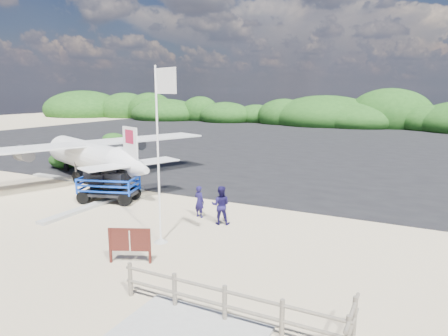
# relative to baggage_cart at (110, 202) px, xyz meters

# --- Properties ---
(ground) EXTENTS (160.00, 160.00, 0.00)m
(ground) POSITION_rel_baggage_cart_xyz_m (4.41, -2.27, 0.00)
(ground) COLOR beige
(asphalt_apron) EXTENTS (90.00, 50.00, 0.04)m
(asphalt_apron) POSITION_rel_baggage_cart_xyz_m (4.41, 27.73, 0.00)
(asphalt_apron) COLOR #B2B2B2
(asphalt_apron) RESTS_ON ground
(lagoon) EXTENTS (9.00, 7.00, 0.40)m
(lagoon) POSITION_rel_baggage_cart_xyz_m (-4.59, -0.77, 0.00)
(lagoon) COLOR #B2B2B2
(lagoon) RESTS_ON ground
(vegetation_band) EXTENTS (124.00, 8.00, 4.40)m
(vegetation_band) POSITION_rel_baggage_cart_xyz_m (4.41, 52.73, 0.00)
(vegetation_band) COLOR #B2B2B2
(vegetation_band) RESTS_ON ground
(fence) EXTENTS (6.40, 2.00, 1.10)m
(fence) POSITION_rel_baggage_cart_xyz_m (10.41, -7.27, 0.00)
(fence) COLOR #B2B2B2
(fence) RESTS_ON ground
(baggage_cart) EXTENTS (3.57, 2.66, 1.59)m
(baggage_cart) POSITION_rel_baggage_cart_xyz_m (0.00, 0.00, 0.00)
(baggage_cart) COLOR blue
(baggage_cart) RESTS_ON ground
(flagpole) EXTENTS (1.44, 1.03, 6.66)m
(flagpole) POSITION_rel_baggage_cart_xyz_m (5.78, -3.52, 0.00)
(flagpole) COLOR white
(flagpole) RESTS_ON ground
(signboard) EXTENTS (1.46, 0.74, 1.26)m
(signboard) POSITION_rel_baggage_cart_xyz_m (5.96, -5.53, 0.00)
(signboard) COLOR #4E1D16
(signboard) RESTS_ON ground
(crew_a) EXTENTS (0.61, 0.48, 1.49)m
(crew_a) POSITION_rel_baggage_cart_xyz_m (5.55, -0.14, 0.74)
(crew_a) COLOR #181246
(crew_a) RESTS_ON ground
(crew_b) EXTENTS (1.00, 0.89, 1.71)m
(crew_b) POSITION_rel_baggage_cart_xyz_m (6.87, -0.56, 0.86)
(crew_b) COLOR #181246
(crew_b) RESTS_ON ground
(aircraft_large) EXTENTS (21.54, 21.54, 4.95)m
(aircraft_large) POSITION_rel_baggage_cart_xyz_m (13.69, 23.31, 0.00)
(aircraft_large) COLOR #B2B2B2
(aircraft_large) RESTS_ON ground
(aircraft_small) EXTENTS (10.70, 10.70, 2.85)m
(aircraft_small) POSITION_rel_baggage_cart_xyz_m (-2.13, 34.82, 0.00)
(aircraft_small) COLOR #B2B2B2
(aircraft_small) RESTS_ON ground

